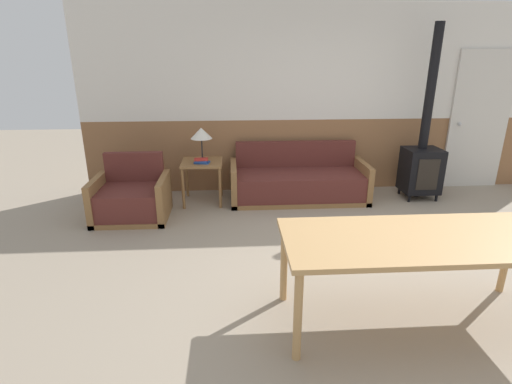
# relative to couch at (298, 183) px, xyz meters

# --- Properties ---
(ground_plane) EXTENTS (16.00, 16.00, 0.00)m
(ground_plane) POSITION_rel_couch_xyz_m (0.48, -2.15, -0.24)
(ground_plane) COLOR gray
(wall_back) EXTENTS (7.20, 0.06, 2.70)m
(wall_back) POSITION_rel_couch_xyz_m (0.48, 0.48, 1.11)
(wall_back) COLOR #8E603D
(wall_back) RESTS_ON ground_plane
(couch) EXTENTS (1.94, 0.79, 0.79)m
(couch) POSITION_rel_couch_xyz_m (0.00, 0.00, 0.00)
(couch) COLOR olive
(couch) RESTS_ON ground_plane
(armchair) EXTENTS (0.92, 0.75, 0.79)m
(armchair) POSITION_rel_couch_xyz_m (-2.25, -0.55, 0.00)
(armchair) COLOR olive
(armchair) RESTS_ON ground_plane
(side_table) EXTENTS (0.56, 0.56, 0.60)m
(side_table) POSITION_rel_couch_xyz_m (-1.37, -0.04, 0.25)
(side_table) COLOR olive
(side_table) RESTS_ON ground_plane
(table_lamp) EXTENTS (0.30, 0.30, 0.45)m
(table_lamp) POSITION_rel_couch_xyz_m (-1.37, 0.06, 0.72)
(table_lamp) COLOR #262628
(table_lamp) RESTS_ON side_table
(book_stack) EXTENTS (0.22, 0.16, 0.07)m
(book_stack) POSITION_rel_couch_xyz_m (-1.37, -0.13, 0.38)
(book_stack) COLOR #234799
(book_stack) RESTS_ON side_table
(dining_table) EXTENTS (2.09, 0.84, 0.74)m
(dining_table) POSITION_rel_couch_xyz_m (0.45, -2.84, 0.43)
(dining_table) COLOR tan
(dining_table) RESTS_ON ground_plane
(wood_stove) EXTENTS (0.50, 0.45, 2.41)m
(wood_stove) POSITION_rel_couch_xyz_m (1.77, -0.05, 0.36)
(wood_stove) COLOR black
(wood_stove) RESTS_ON ground_plane
(entry_door) EXTENTS (0.91, 0.09, 2.08)m
(entry_door) POSITION_rel_couch_xyz_m (2.82, 0.43, 0.79)
(entry_door) COLOR silver
(entry_door) RESTS_ON ground_plane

